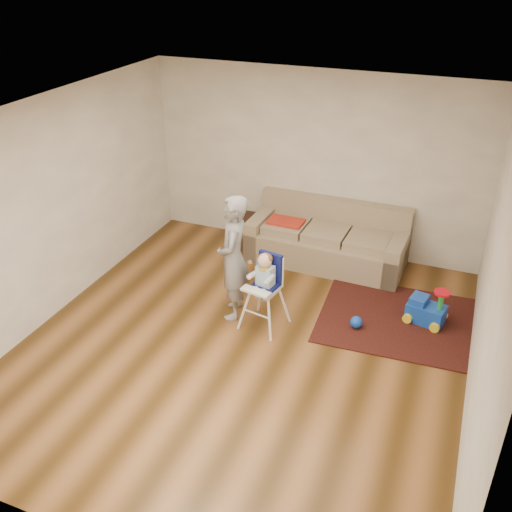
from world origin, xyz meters
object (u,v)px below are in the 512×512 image
at_px(high_chair, 265,292).
at_px(ride_on_toy, 427,304).
at_px(sofa, 327,235).
at_px(adult, 233,258).
at_px(toy_ball, 356,322).
at_px(side_table, 256,235).

bearing_deg(high_chair, ride_on_toy, 33.78).
xyz_separation_m(sofa, adult, (-0.72, -1.73, 0.37)).
xyz_separation_m(toy_ball, adult, (-1.53, -0.24, 0.72)).
bearing_deg(high_chair, adult, 177.68).
bearing_deg(side_table, adult, -77.66).
bearing_deg(toy_ball, side_table, 142.70).
bearing_deg(side_table, sofa, 2.07).
bearing_deg(sofa, adult, -110.71).
height_order(sofa, toy_ball, sofa).
relative_size(ride_on_toy, toy_ball, 3.22).
bearing_deg(side_table, toy_ball, -37.30).
height_order(side_table, ride_on_toy, side_table).
height_order(high_chair, adult, adult).
bearing_deg(side_table, ride_on_toy, -20.38).
xyz_separation_m(sofa, high_chair, (-0.27, -1.83, 0.05)).
bearing_deg(sofa, ride_on_toy, -31.23).
bearing_deg(sofa, high_chair, -96.54).
height_order(sofa, ride_on_toy, sofa).
xyz_separation_m(toy_ball, high_chair, (-1.08, -0.35, 0.39)).
xyz_separation_m(sofa, side_table, (-1.09, -0.04, -0.18)).
distance_m(high_chair, adult, 0.56).
bearing_deg(ride_on_toy, sofa, 159.39).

